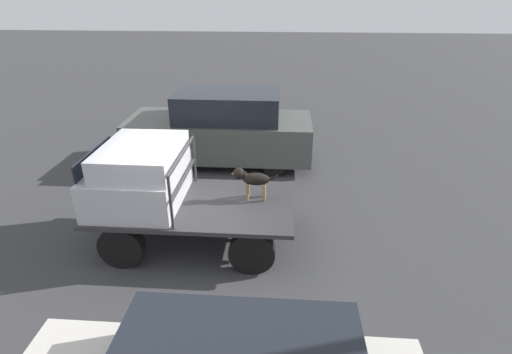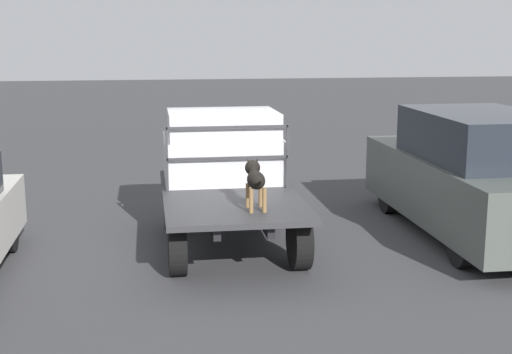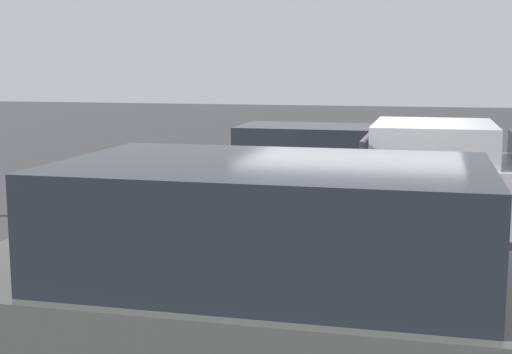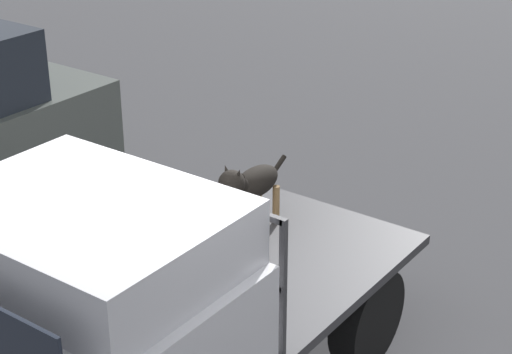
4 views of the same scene
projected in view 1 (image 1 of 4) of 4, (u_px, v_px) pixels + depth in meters
ground_plane at (197, 240)px, 7.97m from camera, size 80.00×80.00×0.00m
flatbed_truck at (195, 214)px, 7.70m from camera, size 3.76×2.02×0.88m
truck_cab at (140, 175)px, 7.42m from camera, size 1.60×1.90×1.14m
truck_headboard at (183, 171)px, 7.32m from camera, size 0.04×1.90×0.99m
dog at (251, 179)px, 7.55m from camera, size 0.90×0.24×0.67m
parked_pickup_far at (222, 129)px, 11.13m from camera, size 5.06×1.99×2.04m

